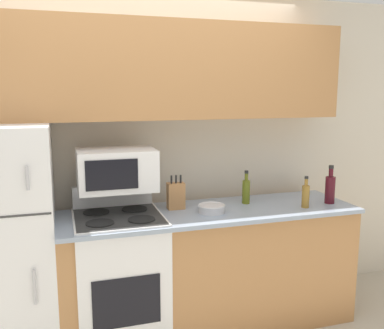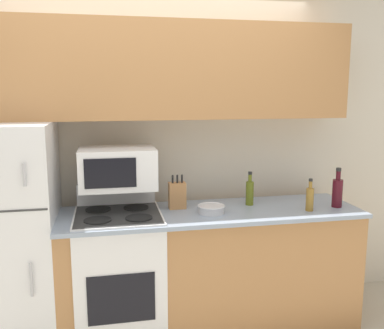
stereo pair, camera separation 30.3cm
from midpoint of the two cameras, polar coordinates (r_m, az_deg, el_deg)
wall_back at (r=3.45m, az=-8.23°, el=1.11°), size 8.00×0.05×2.55m
lower_cabinets at (r=3.33m, az=-0.30°, el=-13.67°), size 2.20×0.65×0.92m
upper_cabinets at (r=3.22m, az=-7.94°, el=12.29°), size 2.92×0.35×0.71m
stove at (r=3.20m, az=-12.36°, el=-14.55°), size 0.61×0.63×1.10m
microwave at (r=3.08m, az=-12.85°, el=-0.67°), size 0.54×0.39×0.29m
knife_block at (r=3.18m, az=-4.91°, el=-4.19°), size 0.13×0.08×0.26m
bowl at (r=3.09m, az=-0.19°, el=-5.89°), size 0.20×0.20×0.06m
bottle_wine_red at (r=3.45m, az=15.57°, el=-3.12°), size 0.08×0.08×0.30m
bottle_olive_oil at (r=3.33m, az=4.65°, el=-3.52°), size 0.06×0.06×0.26m
bottle_vinegar at (r=3.28m, az=12.38°, el=-4.07°), size 0.06×0.06×0.24m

